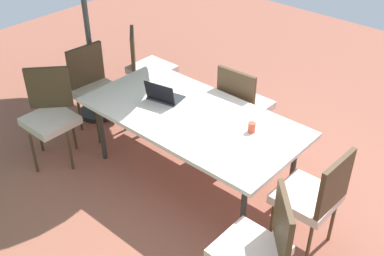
% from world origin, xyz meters
% --- Properties ---
extents(ground_plane, '(10.00, 10.00, 0.02)m').
position_xyz_m(ground_plane, '(0.00, 0.00, -0.01)').
color(ground_plane, '#935442').
extents(dining_table, '(2.10, 1.07, 0.74)m').
position_xyz_m(dining_table, '(0.00, 0.00, 0.69)').
color(dining_table, silver).
rests_on(dining_table, ground_plane).
extents(chair_northeast, '(0.59, 0.59, 0.98)m').
position_xyz_m(chair_northeast, '(1.30, 0.70, 0.55)').
color(chair_northeast, beige).
rests_on(chair_northeast, ground_plane).
extents(chair_west, '(0.47, 0.46, 0.98)m').
position_xyz_m(chair_west, '(-1.32, 0.02, 0.55)').
color(chair_west, beige).
rests_on(chair_west, ground_plane).
extents(chair_southeast, '(0.59, 0.59, 0.98)m').
position_xyz_m(chair_southeast, '(1.35, -0.69, 0.55)').
color(chair_southeast, beige).
rests_on(chair_southeast, ground_plane).
extents(chair_northwest, '(0.59, 0.59, 0.98)m').
position_xyz_m(chair_northwest, '(-1.30, 0.75, 0.55)').
color(chair_northwest, beige).
rests_on(chair_northwest, ground_plane).
extents(chair_south, '(0.46, 0.47, 0.98)m').
position_xyz_m(chair_south, '(-0.05, -0.74, 0.55)').
color(chair_south, beige).
rests_on(chair_south, ground_plane).
extents(chair_east, '(0.47, 0.46, 0.98)m').
position_xyz_m(chair_east, '(1.39, 0.04, 0.55)').
color(chair_east, beige).
rests_on(chair_east, ground_plane).
extents(laptop, '(0.36, 0.31, 0.21)m').
position_xyz_m(laptop, '(0.38, -0.02, 0.79)').
color(laptop, '#2D2D33').
rests_on(laptop, dining_table).
extents(cup, '(0.07, 0.07, 0.09)m').
position_xyz_m(cup, '(-0.58, -0.14, 0.79)').
color(cup, '#CC4C33').
rests_on(cup, dining_table).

